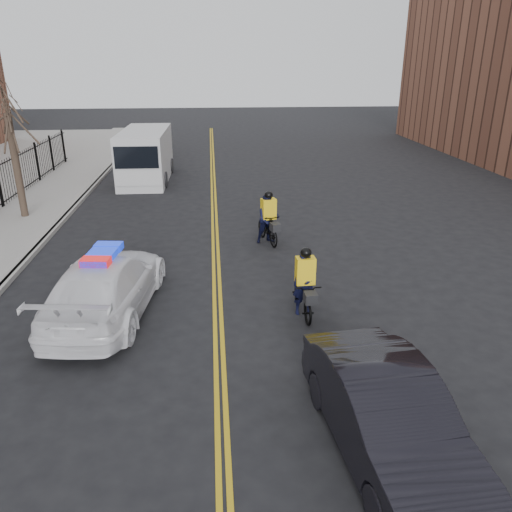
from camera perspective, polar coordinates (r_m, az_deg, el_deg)
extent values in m
plane|color=black|center=(11.68, -4.27, -9.47)|extent=(120.00, 120.00, 0.00)
cube|color=gold|center=(18.99, -4.96, 3.03)|extent=(0.10, 60.00, 0.01)
cube|color=gold|center=(18.99, -4.48, 3.05)|extent=(0.10, 60.00, 0.01)
cube|color=gray|center=(20.39, -26.32, 2.33)|extent=(3.00, 60.00, 0.15)
cube|color=gray|center=(19.89, -22.30, 2.53)|extent=(0.20, 60.00, 0.15)
cylinder|color=#32251D|center=(21.75, -25.70, 9.23)|extent=(0.28, 0.28, 4.00)
imported|color=white|center=(12.98, -16.75, -3.25)|extent=(2.72, 5.46, 1.52)
cube|color=#0C26CC|center=(12.67, -17.15, 0.21)|extent=(0.79, 1.46, 0.16)
imported|color=black|center=(8.54, 14.84, -17.36)|extent=(2.02, 4.63, 1.48)
cube|color=silver|center=(27.44, -12.49, 11.17)|extent=(2.35, 6.14, 2.60)
cube|color=silver|center=(24.90, -13.24, 9.55)|extent=(2.22, 0.94, 1.36)
cube|color=black|center=(24.33, -13.53, 10.89)|extent=(2.04, 0.14, 1.02)
cylinder|color=black|center=(26.04, -15.21, 8.35)|extent=(0.29, 0.80, 0.79)
cylinder|color=black|center=(25.72, -10.45, 8.58)|extent=(0.29, 0.80, 0.79)
cylinder|color=black|center=(29.53, -13.98, 9.96)|extent=(0.29, 0.80, 0.79)
cylinder|color=black|center=(29.25, -9.77, 10.17)|extent=(0.29, 0.80, 0.79)
imported|color=black|center=(12.61, 5.53, -4.58)|extent=(0.71, 1.84, 0.95)
imported|color=black|center=(12.46, 5.59, -3.18)|extent=(0.61, 0.42, 1.63)
cube|color=yellow|center=(12.32, 5.65, -1.66)|extent=(0.48, 0.34, 0.68)
sphere|color=black|center=(12.14, 5.73, 0.36)|extent=(0.27, 0.27, 0.27)
cube|color=black|center=(11.94, 6.25, -4.77)|extent=(0.31, 0.35, 0.25)
imported|color=black|center=(17.41, 1.42, 3.27)|extent=(0.96, 1.90, 1.10)
imported|color=black|center=(17.32, 1.43, 4.21)|extent=(0.96, 0.83, 1.70)
cube|color=yellow|center=(17.21, 1.44, 5.40)|extent=(0.55, 0.44, 0.71)
sphere|color=black|center=(17.09, 1.45, 6.97)|extent=(0.29, 0.29, 0.29)
cube|color=black|center=(16.76, 2.23, 3.32)|extent=(0.39, 0.42, 0.26)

